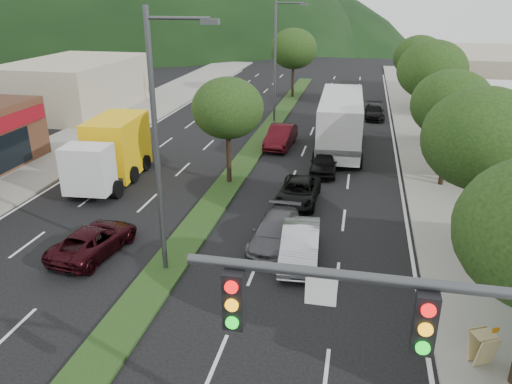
% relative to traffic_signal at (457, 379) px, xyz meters
% --- Properties ---
extents(sidewalk_right, '(5.00, 90.00, 0.15)m').
position_rel_traffic_signal_xyz_m(sidewalk_right, '(3.47, 26.54, -4.57)').
color(sidewalk_right, gray).
rests_on(sidewalk_right, ground).
extents(sidewalk_left, '(6.00, 90.00, 0.15)m').
position_rel_traffic_signal_xyz_m(sidewalk_left, '(-22.03, 26.54, -4.57)').
color(sidewalk_left, gray).
rests_on(sidewalk_left, ground).
extents(median, '(1.60, 56.00, 0.12)m').
position_rel_traffic_signal_xyz_m(median, '(-9.03, 29.54, -4.59)').
color(median, '#1E3312').
rests_on(median, ground).
extents(traffic_signal, '(6.12, 0.40, 7.00)m').
position_rel_traffic_signal_xyz_m(traffic_signal, '(0.00, 0.00, 0.00)').
color(traffic_signal, '#47494C').
rests_on(traffic_signal, ground).
extents(bldg_left_far, '(9.00, 14.00, 4.60)m').
position_rel_traffic_signal_xyz_m(bldg_left_far, '(-28.03, 35.54, -2.35)').
color(bldg_left_far, '#BFB598').
rests_on(bldg_left_far, ground).
extents(bldg_right_far, '(10.00, 16.00, 5.20)m').
position_rel_traffic_signal_xyz_m(bldg_right_far, '(10.47, 45.54, -2.05)').
color(bldg_right_far, '#BFB598').
rests_on(bldg_right_far, ground).
extents(hill_far, '(176.00, 132.00, 82.00)m').
position_rel_traffic_signal_xyz_m(hill_far, '(-89.03, 111.54, -4.65)').
color(hill_far, black).
rests_on(hill_far, ground).
extents(tree_r_b, '(4.80, 4.80, 6.94)m').
position_rel_traffic_signal_xyz_m(tree_r_b, '(2.97, 13.54, 0.39)').
color(tree_r_b, black).
rests_on(tree_r_b, sidewalk_right).
extents(tree_r_c, '(4.40, 4.40, 6.48)m').
position_rel_traffic_signal_xyz_m(tree_r_c, '(2.97, 21.54, 0.10)').
color(tree_r_c, black).
rests_on(tree_r_c, sidewalk_right).
extents(tree_r_d, '(5.00, 5.00, 7.17)m').
position_rel_traffic_signal_xyz_m(tree_r_d, '(2.97, 31.54, 0.54)').
color(tree_r_d, black).
rests_on(tree_r_d, sidewalk_right).
extents(tree_r_e, '(4.60, 4.60, 6.71)m').
position_rel_traffic_signal_xyz_m(tree_r_e, '(2.97, 41.54, 0.25)').
color(tree_r_e, black).
rests_on(tree_r_e, sidewalk_right).
extents(tree_med_near, '(4.00, 4.00, 6.02)m').
position_rel_traffic_signal_xyz_m(tree_med_near, '(-9.03, 19.54, -0.22)').
color(tree_med_near, black).
rests_on(tree_med_near, median).
extents(tree_med_far, '(4.80, 4.80, 6.94)m').
position_rel_traffic_signal_xyz_m(tree_med_far, '(-9.03, 45.54, 0.36)').
color(tree_med_far, black).
rests_on(tree_med_far, median).
extents(streetlight_near, '(2.60, 0.25, 10.00)m').
position_rel_traffic_signal_xyz_m(streetlight_near, '(-8.82, 9.54, 0.94)').
color(streetlight_near, '#47494C').
rests_on(streetlight_near, ground).
extents(streetlight_mid, '(2.60, 0.25, 10.00)m').
position_rel_traffic_signal_xyz_m(streetlight_mid, '(-8.82, 34.54, 0.94)').
color(streetlight_mid, '#47494C').
rests_on(streetlight_mid, ground).
extents(sedan_silver, '(1.81, 4.44, 1.43)m').
position_rel_traffic_signal_xyz_m(sedan_silver, '(-3.85, 11.46, -3.93)').
color(sedan_silver, '#B0B2B8').
rests_on(sedan_silver, ground).
extents(suv_maroon, '(2.61, 4.65, 1.23)m').
position_rel_traffic_signal_xyz_m(suv_maroon, '(-12.48, 10.20, -4.03)').
color(suv_maroon, black).
rests_on(suv_maroon, ground).
extents(car_queue_a, '(1.65, 3.97, 1.35)m').
position_rel_traffic_signal_xyz_m(car_queue_a, '(-3.79, 22.50, -3.97)').
color(car_queue_a, black).
rests_on(car_queue_a, ground).
extents(car_queue_b, '(2.00, 4.51, 1.29)m').
position_rel_traffic_signal_xyz_m(car_queue_b, '(-5.08, 12.50, -4.00)').
color(car_queue_b, '#4C4C51').
rests_on(car_queue_b, ground).
extents(car_queue_c, '(1.88, 4.75, 1.54)m').
position_rel_traffic_signal_xyz_m(car_queue_c, '(-7.30, 27.50, -3.88)').
color(car_queue_c, '#430B12').
rests_on(car_queue_c, ground).
extents(car_queue_d, '(2.08, 4.37, 1.20)m').
position_rel_traffic_signal_xyz_m(car_queue_d, '(-4.71, 17.50, -4.04)').
color(car_queue_d, black).
rests_on(car_queue_d, ground).
extents(car_queue_e, '(1.54, 3.60, 1.21)m').
position_rel_traffic_signal_xyz_m(car_queue_e, '(-3.90, 32.78, -4.04)').
color(car_queue_e, '#535358').
rests_on(car_queue_e, ground).
extents(car_queue_f, '(1.76, 4.12, 1.19)m').
position_rel_traffic_signal_xyz_m(car_queue_f, '(-0.64, 37.78, -4.05)').
color(car_queue_f, black).
rests_on(car_queue_f, ground).
extents(box_truck, '(3.26, 7.39, 3.56)m').
position_rel_traffic_signal_xyz_m(box_truck, '(-15.85, 18.71, -2.96)').
color(box_truck, silver).
rests_on(box_truck, ground).
extents(motorhome, '(3.40, 10.03, 3.81)m').
position_rel_traffic_signal_xyz_m(motorhome, '(-3.14, 27.40, -2.61)').
color(motorhome, '#BCBCBC').
rests_on(motorhome, ground).
extents(a_frame_sign, '(0.85, 0.90, 1.39)m').
position_rel_traffic_signal_xyz_m(a_frame_sign, '(2.20, 6.21, -3.88)').
color(a_frame_sign, tan).
rests_on(a_frame_sign, sidewalk_right).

